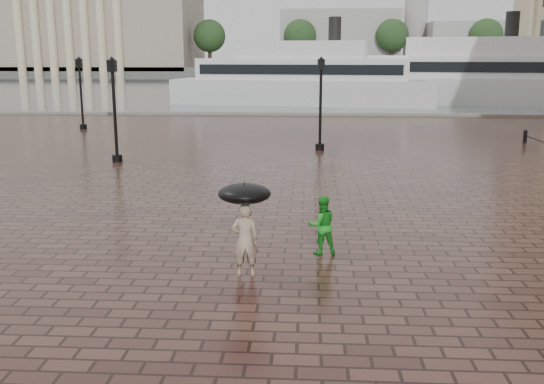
{
  "coord_description": "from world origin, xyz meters",
  "views": [
    {
      "loc": [
        2.44,
        -15.96,
        4.55
      ],
      "look_at": [
        1.59,
        -1.96,
        1.4
      ],
      "focal_mm": 40.0,
      "sensor_mm": 36.0,
      "label": 1
    }
  ],
  "objects": [
    {
      "name": "ground",
      "position": [
        0.0,
        0.0,
        0.0
      ],
      "size": [
        300.0,
        300.0,
        0.0
      ],
      "primitive_type": "plane",
      "color": "#341C17",
      "rests_on": "ground"
    },
    {
      "name": "harbour_water",
      "position": [
        0.0,
        92.0,
        0.0
      ],
      "size": [
        240.0,
        240.0,
        0.0
      ],
      "primitive_type": "plane",
      "color": "#4D5A5E",
      "rests_on": "ground"
    },
    {
      "name": "quay_edge",
      "position": [
        0.0,
        32.0,
        0.0
      ],
      "size": [
        80.0,
        0.6,
        0.3
      ],
      "primitive_type": "cube",
      "color": "slate",
      "rests_on": "ground"
    },
    {
      "name": "far_shore",
      "position": [
        0.0,
        160.0,
        1.0
      ],
      "size": [
        300.0,
        60.0,
        2.0
      ],
      "primitive_type": "cube",
      "color": "#4C4C47",
      "rests_on": "ground"
    },
    {
      "name": "museum",
      "position": [
        -55.0,
        144.61,
        13.91
      ],
      "size": [
        57.0,
        32.5,
        26.0
      ],
      "color": "gray",
      "rests_on": "ground"
    },
    {
      "name": "distant_skyline",
      "position": [
        48.14,
        150.0,
        9.45
      ],
      "size": [
        102.5,
        22.0,
        33.0
      ],
      "color": "#9D9A95",
      "rests_on": "ground"
    },
    {
      "name": "far_trees",
      "position": [
        0.0,
        138.0,
        9.42
      ],
      "size": [
        188.0,
        8.0,
        13.5
      ],
      "color": "#2D2119",
      "rests_on": "ground"
    },
    {
      "name": "street_lamps",
      "position": [
        -5.0,
        15.33,
        2.33
      ],
      "size": [
        15.44,
        12.44,
        4.4
      ],
      "color": "black",
      "rests_on": "ground"
    },
    {
      "name": "adult_pedestrian",
      "position": [
        1.13,
        -3.84,
        0.79
      ],
      "size": [
        0.61,
        0.44,
        1.58
      ],
      "primitive_type": "imported",
      "rotation": [
        0.0,
        0.0,
        3.25
      ],
      "color": "tan",
      "rests_on": "ground"
    },
    {
      "name": "child_pedestrian",
      "position": [
        2.78,
        -2.29,
        0.69
      ],
      "size": [
        0.79,
        0.68,
        1.39
      ],
      "primitive_type": "imported",
      "rotation": [
        0.0,
        0.0,
        3.4
      ],
      "color": "#1B9420",
      "rests_on": "ground"
    },
    {
      "name": "ferry_near",
      "position": [
        1.82,
        42.89,
        2.44
      ],
      "size": [
        25.38,
        9.59,
        8.12
      ],
      "rotation": [
        0.0,
        0.0,
        -0.15
      ],
      "color": "silver",
      "rests_on": "ground"
    },
    {
      "name": "ferry_far",
      "position": [
        18.24,
        44.53,
        2.59
      ],
      "size": [
        27.04,
        11.86,
        8.63
      ],
      "rotation": [
        0.0,
        0.0,
        -0.22
      ],
      "color": "silver",
      "rests_on": "ground"
    },
    {
      "name": "umbrella",
      "position": [
        1.13,
        -3.84,
        1.78
      ],
      "size": [
        1.1,
        1.1,
        1.11
      ],
      "color": "black",
      "rests_on": "ground"
    }
  ]
}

